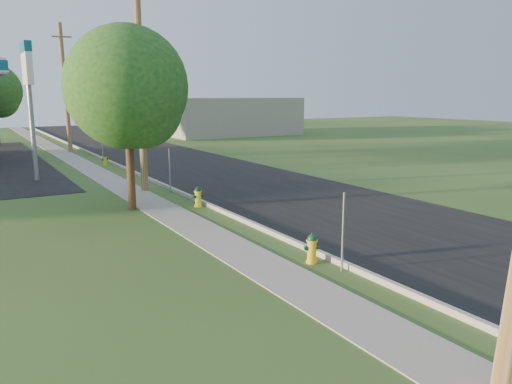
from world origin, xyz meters
TOP-DOWN VIEW (x-y plane):
  - ground_plane at (0.00, 0.00)m, footprint 140.00×140.00m
  - road at (4.50, 10.00)m, footprint 8.00×120.00m
  - curb at (0.50, 10.00)m, footprint 0.15×120.00m
  - sidewalk at (-1.25, 10.00)m, footprint 1.50×120.00m
  - utility_pole_mid at (-0.60, 17.00)m, footprint 1.40×0.32m
  - utility_pole_far at (-0.60, 35.00)m, footprint 1.40×0.32m
  - sign_post_near at (0.25, 4.20)m, footprint 0.05×0.04m
  - sign_post_mid at (0.25, 16.00)m, footprint 0.05×0.04m
  - sign_post_far at (0.25, 28.20)m, footprint 0.05×0.04m
  - price_pylon at (-4.50, 22.50)m, footprint 0.34×2.04m
  - distant_building at (18.00, 45.00)m, footprint 14.00×10.00m
  - tree_verge at (-2.12, 13.51)m, footprint 4.53×4.53m
  - hydrant_near at (-0.03, 5.08)m, footprint 0.42×0.37m
  - hydrant_mid at (0.15, 12.74)m, footprint 0.42×0.37m
  - hydrant_far at (-0.04, 26.46)m, footprint 0.37×0.33m

SIDE VIEW (x-z plane):
  - ground_plane at x=0.00m, z-range 0.00..0.00m
  - road at x=4.50m, z-range 0.00..0.02m
  - sidewalk at x=-1.25m, z-range 0.00..0.03m
  - curb at x=0.50m, z-range 0.00..0.15m
  - hydrant_far at x=-0.04m, z-range -0.01..0.71m
  - hydrant_near at x=-0.03m, z-range -0.01..0.80m
  - hydrant_mid at x=0.15m, z-range -0.01..0.81m
  - sign_post_near at x=0.25m, z-range 0.00..2.00m
  - sign_post_mid at x=0.25m, z-range 0.00..2.00m
  - sign_post_far at x=0.25m, z-range 0.00..2.00m
  - distant_building at x=18.00m, z-range 0.00..4.00m
  - tree_verge at x=-2.12m, z-range 0.99..7.86m
  - utility_pole_far at x=-0.60m, z-range 0.05..9.56m
  - utility_pole_mid at x=-0.60m, z-range 0.05..9.85m
  - price_pylon at x=-4.50m, z-range 2.01..8.86m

